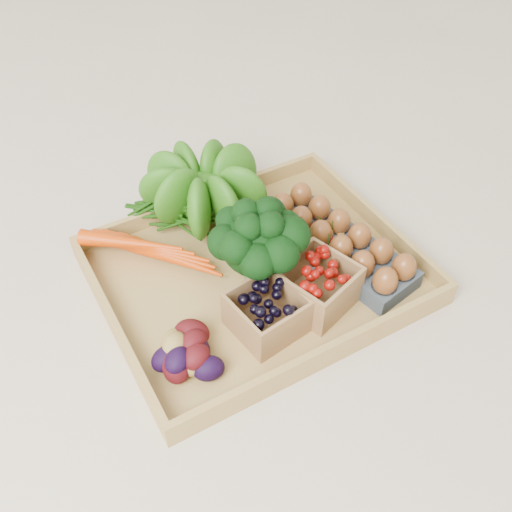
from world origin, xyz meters
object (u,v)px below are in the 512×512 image
tray (256,276)px  cherry_bowl (319,243)px  broccoli (258,257)px  egg_carton (338,247)px

tray → cherry_bowl: size_ratio=4.40×
tray → cherry_bowl: 0.14m
tray → broccoli: size_ratio=3.35×
tray → broccoli: broccoli is taller
broccoli → egg_carton: bearing=-4.1°
cherry_bowl → tray: bearing=177.6°
broccoli → egg_carton: size_ratio=0.53×
cherry_bowl → broccoli: bearing=-173.8°
tray → broccoli: 0.08m
cherry_bowl → egg_carton: (0.02, -0.03, 0.00)m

